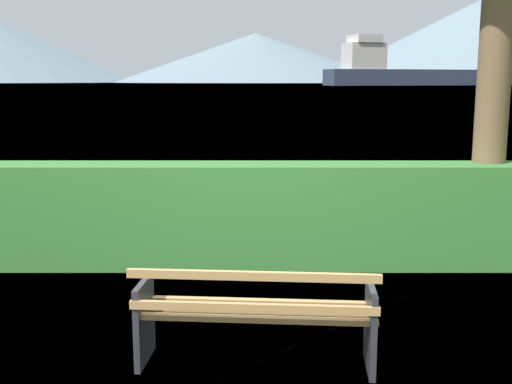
# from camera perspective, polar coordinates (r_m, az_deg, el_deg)

# --- Properties ---
(ground_plane) EXTENTS (1400.00, 1400.00, 0.00)m
(ground_plane) POSITION_cam_1_polar(r_m,az_deg,el_deg) (5.30, -0.02, -15.18)
(ground_plane) COLOR olive
(water_surface) EXTENTS (620.00, 620.00, 0.00)m
(water_surface) POSITION_cam_1_polar(r_m,az_deg,el_deg) (311.21, 0.04, 9.67)
(water_surface) COLOR #7A99A8
(water_surface) RESTS_ON ground_plane
(park_bench) EXTENTS (1.93, 0.71, 0.87)m
(park_bench) POSITION_cam_1_polar(r_m,az_deg,el_deg) (5.08, -0.08, -11.07)
(park_bench) COLOR tan
(park_bench) RESTS_ON ground_plane
(hedge_row) EXTENTS (11.31, 0.65, 1.27)m
(hedge_row) POSITION_cam_1_polar(r_m,az_deg,el_deg) (7.72, 0.00, -2.10)
(hedge_row) COLOR #387A33
(hedge_row) RESTS_ON ground_plane
(cargo_ship_large) EXTENTS (85.92, 36.34, 20.29)m
(cargo_ship_large) POSITION_cam_1_polar(r_m,az_deg,el_deg) (276.55, 13.66, 10.52)
(cargo_ship_large) COLOR #2D384C
(cargo_ship_large) RESTS_ON water_surface
(distant_hills) EXTENTS (896.46, 378.20, 87.27)m
(distant_hills) POSITION_cam_1_polar(r_m,az_deg,el_deg) (598.66, -5.82, 13.73)
(distant_hills) COLOR slate
(distant_hills) RESTS_ON ground_plane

